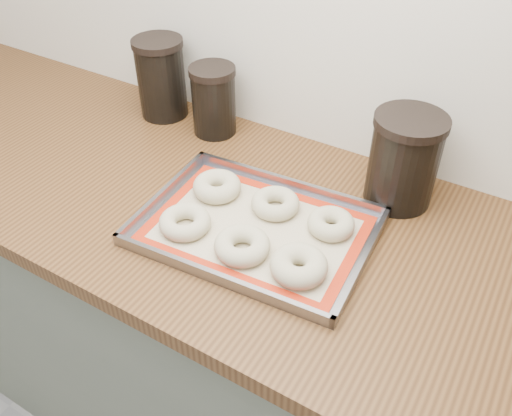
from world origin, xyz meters
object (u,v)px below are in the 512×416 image
Objects in this scene: baking_tray at (256,228)px; bagel_back_right at (331,224)px; bagel_front_left at (185,222)px; bagel_front_mid at (242,246)px; bagel_front_right at (299,266)px; canister_mid at (214,100)px; bagel_back_left at (217,186)px; canister_right at (404,160)px; bagel_back_mid at (275,203)px; canister_left at (161,78)px.

baking_tray is 5.08× the size of bagel_back_right.
bagel_front_left is 0.97× the size of bagel_front_mid.
bagel_front_mid is at bearing -176.90° from bagel_front_right.
canister_mid is at bearing 130.88° from bagel_front_mid.
bagel_back_left is at bearing 156.82° from baking_tray.
bagel_front_mid is 0.38m from canister_right.
baking_tray is 4.76× the size of bagel_back_mid.
canister_right is (0.33, 0.32, 0.08)m from bagel_front_left.
bagel_front_right is 0.33m from canister_right.
bagel_front_left is at bearing -85.59° from bagel_back_left.
canister_left is (-0.59, 0.21, 0.08)m from bagel_back_right.
canister_mid reaches higher than bagel_back_right.
canister_mid reaches higher than baking_tray.
bagel_back_left is 0.40m from canister_right.
baking_tray is at bearing 153.34° from bagel_front_right.
bagel_back_right reaches higher than bagel_back_mid.
bagel_front_mid is 0.47m from canister_mid.
bagel_front_mid reaches higher than bagel_back_right.
bagel_back_left is at bearing 155.07° from bagel_front_right.
bagel_front_right is at bearing -103.59° from canister_right.
bagel_front_left reaches higher than baking_tray.
bagel_front_mid reaches higher than bagel_back_mid.
bagel_front_mid is at bearing -37.06° from canister_left.
bagel_back_left is at bearing -54.59° from canister_mid.
bagel_back_left reaches higher than bagel_back_right.
bagel_front_left is 0.47m from canister_right.
bagel_front_mid is 0.19m from bagel_back_right.
bagel_back_right is at bearing 29.96° from bagel_front_left.
canister_mid is (-0.17, 0.35, 0.07)m from bagel_front_left.
bagel_back_left is at bearing 138.47° from bagel_front_mid.
canister_right reaches higher than bagel_front_mid.
bagel_front_left is at bearing -149.67° from baking_tray.
bagel_front_right is 1.06× the size of bagel_back_mid.
bagel_front_right reaches higher than bagel_back_left.
bagel_front_right is 0.29m from bagel_back_left.
bagel_back_left is 1.10× the size of bagel_back_right.
bagel_front_mid is 0.59m from canister_left.
canister_left reaches higher than bagel_back_mid.
canister_right reaches higher than bagel_back_mid.
bagel_back_mid is 0.49× the size of canister_left.
baking_tray is at bearing 99.88° from bagel_front_mid.
bagel_front_left is at bearing -64.54° from canister_mid.
bagel_back_mid is 1.07× the size of bagel_back_right.
bagel_front_mid is 0.15m from bagel_back_mid.
baking_tray is at bearing 30.33° from bagel_front_left.
baking_tray is at bearing -129.76° from canister_right.
bagel_back_left reaches higher than baking_tray.
canister_mid is (-0.42, 0.20, 0.07)m from bagel_back_right.
baking_tray is at bearing -92.32° from bagel_back_mid.
bagel_back_left is 0.14m from bagel_back_mid.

